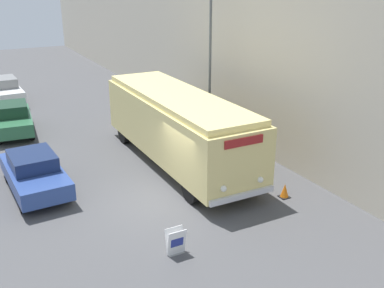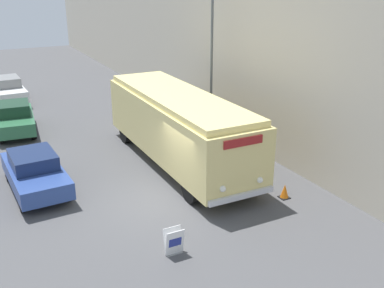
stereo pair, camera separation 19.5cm
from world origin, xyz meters
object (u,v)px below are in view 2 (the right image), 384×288
Objects in this scene: vintage_bus at (178,124)px; sign_board at (174,242)px; parked_car_far at (8,90)px; parked_car_mid at (15,118)px; traffic_cone at (285,191)px; streetlamp at (212,42)px; parked_car_near at (35,172)px.

vintage_bus is 6.92m from sign_board.
parked_car_far is at bearing 110.87° from vintage_bus.
vintage_bus is 12.13× the size of sign_board.
parked_car_mid is 0.95× the size of parked_car_far.
streetlamp is at bearing 83.84° from traffic_cone.
parked_car_mid reaches higher than parked_car_near.
parked_car_near is 8.27× the size of traffic_cone.
parked_car_mid is at bearing 101.09° from sign_board.
vintage_bus is at bearing -143.37° from streetlamp.
vintage_bus is at bearing -3.56° from parked_car_near.
vintage_bus is at bearing -46.99° from parked_car_mid.
streetlamp is 8.13m from traffic_cone.
streetlamp reaches higher than sign_board.
traffic_cone is at bearing -67.14° from vintage_bus.
traffic_cone is at bearing -52.20° from parked_car_mid.
traffic_cone is at bearing -70.84° from parked_car_far.
parked_car_far is at bearing 85.04° from parked_car_near.
sign_board is at bearing -85.75° from parked_car_far.
parked_car_near is (-2.83, 6.15, 0.35)m from sign_board.
streetlamp is (2.72, 2.02, 3.00)m from vintage_bus.
streetlamp is 14.25× the size of traffic_cone.
streetlamp reaches higher than parked_car_near.
parked_car_near is 1.02× the size of parked_car_mid.
parked_car_near is 13.90m from parked_car_far.
parked_car_near is at bearing -94.54° from parked_car_far.
parked_car_far reaches higher than sign_board.
sign_board is at bearing -116.80° from vintage_bus.
parked_car_mid reaches higher than traffic_cone.
parked_car_far is (0.56, 13.89, 0.05)m from parked_car_near.
parked_car_mid is at bearing 147.41° from streetlamp.
parked_car_near is at bearing -167.38° from streetlamp.
parked_car_far is at bearing 92.23° from parked_car_mid.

